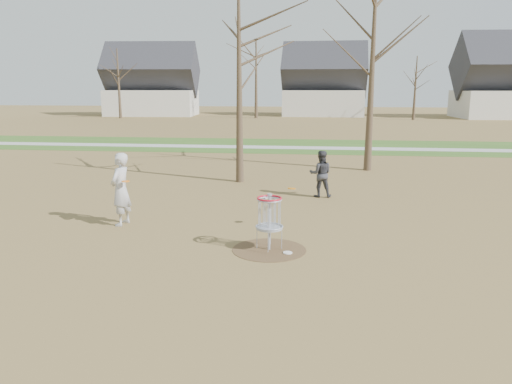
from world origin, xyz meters
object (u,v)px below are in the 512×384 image
disc_grounded (288,253)px  disc_golf_basket (269,213)px  player_standing (121,189)px  player_throwing (321,174)px

disc_grounded → disc_golf_basket: 1.03m
player_standing → disc_grounded: (4.83, -1.93, -1.01)m
player_standing → player_throwing: 7.10m
player_standing → disc_golf_basket: 4.69m
disc_golf_basket → player_standing: bearing=158.5°
disc_grounded → disc_golf_basket: (-0.46, 0.21, 0.89)m
disc_grounded → disc_golf_basket: size_ratio=0.16×
player_throwing → disc_grounded: size_ratio=7.54×
player_standing → player_throwing: player_standing is taller
player_standing → player_throwing: (5.63, 4.32, -0.20)m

